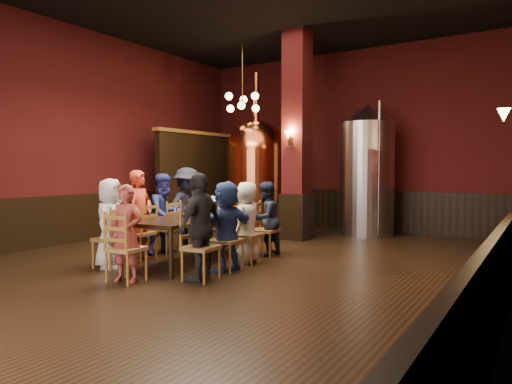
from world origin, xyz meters
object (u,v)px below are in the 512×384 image
Objects in this scene: person_1 at (140,215)px; copper_kettle at (256,174)px; rose_vase at (212,201)px; person_0 at (110,223)px; person_2 at (165,214)px; dining_table at (193,220)px; steel_vessel at (367,170)px.

copper_kettle is (-0.22, 3.99, 0.64)m from person_1.
rose_vase is (0.85, -2.84, -0.46)m from copper_kettle.
person_0 is 4.63× the size of rose_vase.
person_1 is 1.04× the size of person_2.
dining_table is 8.24× the size of rose_vase.
dining_table is 0.64× the size of copper_kettle.
steel_vessel is (2.30, 4.23, 0.78)m from person_2.
copper_kettle is at bearing -8.13° from person_1.
person_0 is (-0.76, -1.07, 0.01)m from dining_table.
steel_vessel is at bearing -46.00° from person_0.
copper_kettle reaches higher than person_0.
person_0 is 0.96× the size of person_2.
copper_kettle is (-0.28, 4.66, 0.71)m from person_0.
person_2 reaches higher than rose_vase.
steel_vessel is at bearing 67.52° from dining_table.
steel_vessel is at bearing -20.03° from person_2.
person_1 is at bearing -166.63° from person_2.
person_0 is at bearing -166.63° from person_2.
dining_table is at bearing -73.85° from copper_kettle.
dining_table is 0.81m from rose_vase.
person_1 is 0.50× the size of steel_vessel.
person_1 is (-0.82, -0.40, 0.07)m from dining_table.
person_2 is 0.87m from rose_vase.
dining_table is at bearing -75.18° from person_1.
rose_vase is (0.58, 1.81, 0.25)m from person_0.
person_2 is at bearing -6.40° from person_1.
person_1 is at bearing -86.83° from copper_kettle.
rose_vase is (-1.61, -3.74, -0.56)m from steel_vessel.
person_1 is at bearing -19.65° from person_0.
steel_vessel is at bearing 66.78° from rose_vase.
steel_vessel is 4.11m from rose_vase.
rose_vase reaches higher than dining_table.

